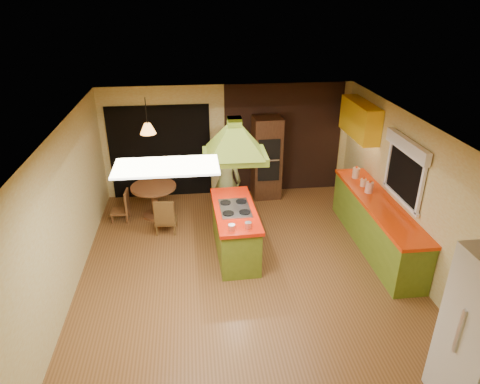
{
  "coord_description": "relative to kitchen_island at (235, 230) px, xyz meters",
  "views": [
    {
      "loc": [
        -0.79,
        -5.81,
        4.34
      ],
      "look_at": [
        -0.02,
        0.8,
        1.15
      ],
      "focal_mm": 32.0,
      "sensor_mm": 36.0,
      "label": 1
    }
  ],
  "objects": [
    {
      "name": "ground",
      "position": [
        0.12,
        -0.7,
        -0.45
      ],
      "size": [
        6.5,
        6.5,
        0.0
      ],
      "primitive_type": "plane",
      "color": "brown",
      "rests_on": "ground"
    },
    {
      "name": "room_walls",
      "position": [
        0.12,
        -0.7,
        0.8
      ],
      "size": [
        5.5,
        6.5,
        6.5
      ],
      "color": "beige",
      "rests_on": "ground"
    },
    {
      "name": "ceiling_plane",
      "position": [
        0.12,
        -0.7,
        2.05
      ],
      "size": [
        6.5,
        6.5,
        0.0
      ],
      "primitive_type": "plane",
      "rotation": [
        3.14,
        0.0,
        0.0
      ],
      "color": "silver",
      "rests_on": "room_walls"
    },
    {
      "name": "brick_panel",
      "position": [
        1.37,
        2.53,
        0.8
      ],
      "size": [
        2.64,
        0.03,
        2.5
      ],
      "primitive_type": "cube",
      "color": "#381E14",
      "rests_on": "ground"
    },
    {
      "name": "nook_opening",
      "position": [
        -1.38,
        2.53,
        0.6
      ],
      "size": [
        2.2,
        0.03,
        2.1
      ],
      "primitive_type": "cube",
      "color": "black",
      "rests_on": "ground"
    },
    {
      "name": "right_counter",
      "position": [
        2.57,
        -0.1,
        0.01
      ],
      "size": [
        0.62,
        3.05,
        0.92
      ],
      "color": "olive",
      "rests_on": "ground"
    },
    {
      "name": "upper_cabinets",
      "position": [
        2.69,
        1.5,
        1.5
      ],
      "size": [
        0.34,
        1.4,
        0.7
      ],
      "primitive_type": "cube",
      "color": "yellow",
      "rests_on": "room_walls"
    },
    {
      "name": "window_right",
      "position": [
        2.81,
        -0.3,
        1.32
      ],
      "size": [
        0.12,
        1.35,
        1.06
      ],
      "color": "black",
      "rests_on": "room_walls"
    },
    {
      "name": "fluor_panel",
      "position": [
        -0.98,
        -1.9,
        2.04
      ],
      "size": [
        1.2,
        0.6,
        0.03
      ],
      "primitive_type": "cube",
      "color": "white",
      "rests_on": "ceiling_plane"
    },
    {
      "name": "kitchen_island",
      "position": [
        0.0,
        0.0,
        0.0
      ],
      "size": [
        0.76,
        1.79,
        0.9
      ],
      "rotation": [
        0.0,
        0.0,
        0.03
      ],
      "color": "olive",
      "rests_on": "ground"
    },
    {
      "name": "range_hood",
      "position": [
        0.0,
        0.0,
        1.8
      ],
      "size": [
        1.05,
        0.77,
        0.79
      ],
      "rotation": [
        0.0,
        0.0,
        -0.02
      ],
      "color": "olive",
      "rests_on": "ceiling_plane"
    },
    {
      "name": "man",
      "position": [
        -0.05,
        1.23,
        0.39
      ],
      "size": [
        0.66,
        0.48,
        1.68
      ],
      "primitive_type": "imported",
      "rotation": [
        0.0,
        0.0,
        3.0
      ],
      "color": "brown",
      "rests_on": "ground"
    },
    {
      "name": "wall_oven",
      "position": [
        0.94,
        2.25,
        0.48
      ],
      "size": [
        0.63,
        0.62,
        1.85
      ],
      "rotation": [
        0.0,
        0.0,
        0.04
      ],
      "color": "#442715",
      "rests_on": "ground"
    },
    {
      "name": "dining_table",
      "position": [
        -1.51,
        1.54,
        0.03
      ],
      "size": [
        0.92,
        0.92,
        0.69
      ],
      "rotation": [
        0.0,
        0.0,
        0.35
      ],
      "color": "brown",
      "rests_on": "ground"
    },
    {
      "name": "chair_left",
      "position": [
        -2.21,
        1.44,
        -0.12
      ],
      "size": [
        0.38,
        0.38,
        0.66
      ],
      "primitive_type": null,
      "rotation": [
        0.0,
        0.0,
        -1.62
      ],
      "color": "brown",
      "rests_on": "ground"
    },
    {
      "name": "chair_near",
      "position": [
        -1.26,
        0.89,
        -0.08
      ],
      "size": [
        0.43,
        0.43,
        0.73
      ],
      "primitive_type": null,
      "rotation": [
        0.0,
        0.0,
        3.06
      ],
      "color": "brown",
      "rests_on": "ground"
    },
    {
      "name": "pendant_lamp",
      "position": [
        -1.51,
        1.54,
        1.45
      ],
      "size": [
        0.36,
        0.36,
        0.2
      ],
      "primitive_type": "cone",
      "rotation": [
        0.0,
        0.0,
        0.17
      ],
      "color": "#FF9E3F",
      "rests_on": "ceiling_plane"
    },
    {
      "name": "canister_large",
      "position": [
        2.52,
        0.96,
        0.57
      ],
      "size": [
        0.15,
        0.15,
        0.21
      ],
      "primitive_type": "cylinder",
      "rotation": [
        0.0,
        0.0,
        0.1
      ],
      "color": "beige",
      "rests_on": "right_counter"
    },
    {
      "name": "canister_medium",
      "position": [
        2.52,
        0.28,
        0.57
      ],
      "size": [
        0.18,
        0.18,
        0.2
      ],
      "primitive_type": "cylinder",
      "rotation": [
        0.0,
        0.0,
        0.28
      ],
      "color": "beige",
      "rests_on": "right_counter"
    },
    {
      "name": "canister_small",
      "position": [
        2.52,
        0.56,
        0.55
      ],
      "size": [
        0.12,
        0.12,
        0.15
      ],
      "primitive_type": "cylinder",
      "rotation": [
        0.0,
        0.0,
        0.04
      ],
      "color": "beige",
      "rests_on": "right_counter"
    }
  ]
}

